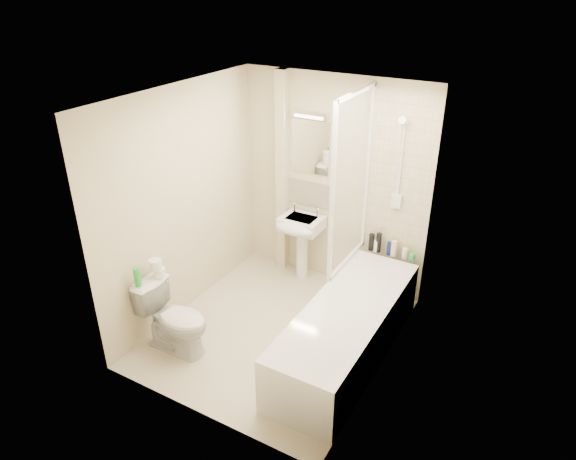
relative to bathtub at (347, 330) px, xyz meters
The scene contains 26 objects.
floor 0.80m from the bathtub, behind, with size 2.50×2.50×0.00m, color beige.
wall_back 1.69m from the bathtub, 121.73° to the left, with size 2.20×0.02×2.40m, color beige.
wall_left 2.06m from the bathtub, behind, with size 0.02×2.50×2.40m, color beige.
wall_right 0.98m from the bathtub, ahead, with size 0.02×2.50×2.40m, color beige.
ceiling 2.24m from the bathtub, behind, with size 2.20×2.50×0.02m, color white.
tile_back 1.65m from the bathtub, 90.00° to the left, with size 0.70×0.01×1.75m, color beige.
tile_right 1.19m from the bathtub, ahead, with size 0.01×2.10×1.75m, color beige.
pipe_boxing 2.01m from the bathtub, 139.92° to the left, with size 0.12×0.12×2.40m, color beige.
splashback 1.75m from the bathtub, 130.82° to the left, with size 0.60×0.01×0.30m, color beige.
mirror 2.05m from the bathtub, 130.86° to the left, with size 0.46×0.01×0.60m, color white.
strip_light 2.29m from the bathtub, 131.41° to the left, with size 0.42×0.07×0.07m, color silver.
bathtub is the anchor object (origin of this frame).
shower_screen 1.43m from the bathtub, 114.69° to the left, with size 0.04×0.92×1.80m.
shower_fixture 1.71m from the bathtub, 90.09° to the left, with size 0.10×0.16×0.99m.
pedestal_sink 1.47m from the bathtub, 136.77° to the left, with size 0.47×0.45×0.91m.
bottle_black_a 1.20m from the bathtub, 101.09° to the left, with size 0.06×0.06×0.19m, color black.
bottle_white_a 1.18m from the bathtub, 97.96° to the left, with size 0.06×0.06×0.13m, color white.
bottle_black_b 1.19m from the bathtub, 96.99° to the left, with size 0.06×0.06×0.22m, color black.
bottle_blue 1.17m from the bathtub, 90.46° to the left, with size 0.06×0.06×0.15m, color #141557.
bottle_cream 1.18m from the bathtub, 87.99° to the left, with size 0.07×0.07×0.18m, color beige.
bottle_white_b 1.18m from the bathtub, 81.66° to the left, with size 0.06×0.06×0.12m, color silver.
bottle_green 1.19m from the bathtub, 77.64° to the left, with size 0.07×0.07×0.08m, color green.
toilet 1.64m from the bathtub, 153.60° to the right, with size 0.69×0.40×0.71m, color white.
toilet_roll_lower 1.87m from the bathtub, 159.27° to the right, with size 0.12×0.12×0.09m, color white.
toilet_roll_upper 1.91m from the bathtub, 158.87° to the right, with size 0.12×0.12×0.10m, color white.
green_bottle 2.01m from the bathtub, 153.79° to the right, with size 0.06×0.06×0.18m, color green.
Camera 1 is at (2.19, -3.62, 3.33)m, focal length 32.00 mm.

